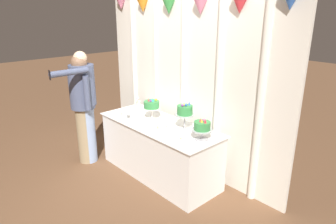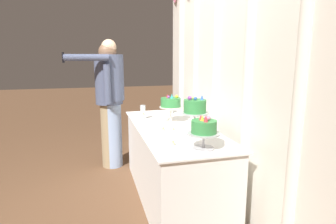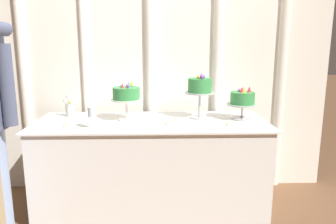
{
  "view_description": "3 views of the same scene",
  "coord_description": "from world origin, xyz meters",
  "px_view_note": "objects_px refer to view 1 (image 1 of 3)",
  "views": [
    {
      "loc": [
        3.0,
        -2.46,
        2.32
      ],
      "look_at": [
        0.17,
        0.12,
        1.01
      ],
      "focal_mm": 32.4,
      "sensor_mm": 36.0,
      "label": 1
    },
    {
      "loc": [
        2.72,
        -0.68,
        1.5
      ],
      "look_at": [
        0.03,
        0.05,
        0.96
      ],
      "focal_mm": 29.71,
      "sensor_mm": 36.0,
      "label": 2
    },
    {
      "loc": [
        0.06,
        -2.53,
        1.43
      ],
      "look_at": [
        0.14,
        0.23,
        0.84
      ],
      "focal_mm": 34.96,
      "sensor_mm": 36.0,
      "label": 3
    }
  ],
  "objects_px": {
    "tealight_far_right": "(181,139)",
    "flower_vase": "(138,104)",
    "cake_display_center": "(185,112)",
    "cake_display_rightmost": "(202,127)",
    "guest_man_pink_jacket": "(84,104)",
    "tealight_near_right": "(166,128)",
    "cake_display_leftmost": "(152,105)",
    "guest_man_dark_suit": "(83,106)",
    "tealight_far_left": "(122,115)",
    "tealight_near_left": "(158,128)",
    "cake_table": "(159,149)",
    "wine_glass": "(127,112)"
  },
  "relations": [
    {
      "from": "flower_vase",
      "to": "cake_display_rightmost",
      "type": "bearing_deg",
      "value": -5.49
    },
    {
      "from": "cake_display_leftmost",
      "to": "tealight_far_right",
      "type": "bearing_deg",
      "value": -14.39
    },
    {
      "from": "cake_display_leftmost",
      "to": "tealight_near_left",
      "type": "xyz_separation_m",
      "value": [
        0.33,
        -0.17,
        -0.2
      ]
    },
    {
      "from": "cake_display_leftmost",
      "to": "tealight_far_left",
      "type": "xyz_separation_m",
      "value": [
        -0.44,
        -0.22,
        -0.2
      ]
    },
    {
      "from": "cake_display_center",
      "to": "cake_display_rightmost",
      "type": "height_order",
      "value": "cake_display_center"
    },
    {
      "from": "tealight_far_left",
      "to": "guest_man_pink_jacket",
      "type": "bearing_deg",
      "value": -138.77
    },
    {
      "from": "wine_glass",
      "to": "tealight_near_right",
      "type": "xyz_separation_m",
      "value": [
        0.63,
        0.19,
        -0.11
      ]
    },
    {
      "from": "flower_vase",
      "to": "tealight_near_right",
      "type": "relative_size",
      "value": 5.22
    },
    {
      "from": "cake_display_rightmost",
      "to": "guest_man_pink_jacket",
      "type": "height_order",
      "value": "guest_man_pink_jacket"
    },
    {
      "from": "guest_man_dark_suit",
      "to": "guest_man_pink_jacket",
      "type": "relative_size",
      "value": 0.97
    },
    {
      "from": "cake_display_rightmost",
      "to": "guest_man_dark_suit",
      "type": "relative_size",
      "value": 0.17
    },
    {
      "from": "guest_man_dark_suit",
      "to": "flower_vase",
      "type": "bearing_deg",
      "value": 63.53
    },
    {
      "from": "wine_glass",
      "to": "tealight_far_left",
      "type": "distance_m",
      "value": 0.24
    },
    {
      "from": "flower_vase",
      "to": "tealight_far_right",
      "type": "xyz_separation_m",
      "value": [
        1.31,
        -0.35,
        -0.07
      ]
    },
    {
      "from": "cake_display_leftmost",
      "to": "cake_display_rightmost",
      "type": "bearing_deg",
      "value": -0.14
    },
    {
      "from": "guest_man_dark_suit",
      "to": "cake_display_rightmost",
      "type": "bearing_deg",
      "value": 18.42
    },
    {
      "from": "cake_table",
      "to": "guest_man_dark_suit",
      "type": "bearing_deg",
      "value": -152.07
    },
    {
      "from": "cake_display_center",
      "to": "tealight_near_right",
      "type": "xyz_separation_m",
      "value": [
        -0.21,
        -0.14,
        -0.25
      ]
    },
    {
      "from": "tealight_far_left",
      "to": "tealight_far_right",
      "type": "xyz_separation_m",
      "value": [
        1.25,
        0.02,
        0.0
      ]
    },
    {
      "from": "cake_display_leftmost",
      "to": "guest_man_pink_jacket",
      "type": "distance_m",
      "value": 1.07
    },
    {
      "from": "tealight_near_right",
      "to": "guest_man_dark_suit",
      "type": "relative_size",
      "value": 0.02
    },
    {
      "from": "guest_man_dark_suit",
      "to": "tealight_far_right",
      "type": "bearing_deg",
      "value": 13.65
    },
    {
      "from": "tealight_near_right",
      "to": "tealight_near_left",
      "type": "bearing_deg",
      "value": -126.39
    },
    {
      "from": "flower_vase",
      "to": "tealight_far_left",
      "type": "relative_size",
      "value": 3.81
    },
    {
      "from": "guest_man_pink_jacket",
      "to": "cake_table",
      "type": "bearing_deg",
      "value": 27.5
    },
    {
      "from": "cake_display_center",
      "to": "guest_man_dark_suit",
      "type": "bearing_deg",
      "value": -155.83
    },
    {
      "from": "cake_table",
      "to": "cake_display_center",
      "type": "distance_m",
      "value": 0.78
    },
    {
      "from": "wine_glass",
      "to": "tealight_far_right",
      "type": "relative_size",
      "value": 4.56
    },
    {
      "from": "wine_glass",
      "to": "guest_man_dark_suit",
      "type": "xyz_separation_m",
      "value": [
        -0.65,
        -0.34,
        0.01
      ]
    },
    {
      "from": "cake_display_center",
      "to": "guest_man_dark_suit",
      "type": "relative_size",
      "value": 0.23
    },
    {
      "from": "cake_table",
      "to": "tealight_near_right",
      "type": "xyz_separation_m",
      "value": [
        0.2,
        -0.04,
        0.41
      ]
    },
    {
      "from": "wine_glass",
      "to": "tealight_far_left",
      "type": "height_order",
      "value": "wine_glass"
    },
    {
      "from": "cake_table",
      "to": "guest_man_pink_jacket",
      "type": "relative_size",
      "value": 1.09
    },
    {
      "from": "tealight_far_left",
      "to": "tealight_near_left",
      "type": "xyz_separation_m",
      "value": [
        0.78,
        0.05,
        0.0
      ]
    },
    {
      "from": "cake_display_leftmost",
      "to": "guest_man_dark_suit",
      "type": "relative_size",
      "value": 0.19
    },
    {
      "from": "cake_display_leftmost",
      "to": "tealight_far_left",
      "type": "relative_size",
      "value": 6.27
    },
    {
      "from": "cake_table",
      "to": "cake_display_center",
      "type": "xyz_separation_m",
      "value": [
        0.41,
        0.1,
        0.66
      ]
    },
    {
      "from": "guest_man_pink_jacket",
      "to": "tealight_near_right",
      "type": "bearing_deg",
      "value": 22.24
    },
    {
      "from": "tealight_far_right",
      "to": "guest_man_pink_jacket",
      "type": "bearing_deg",
      "value": -166.73
    },
    {
      "from": "tealight_near_left",
      "to": "tealight_near_right",
      "type": "height_order",
      "value": "tealight_near_right"
    },
    {
      "from": "cake_table",
      "to": "wine_glass",
      "type": "xyz_separation_m",
      "value": [
        -0.44,
        -0.23,
        0.52
      ]
    },
    {
      "from": "flower_vase",
      "to": "tealight_near_left",
      "type": "relative_size",
      "value": 4.83
    },
    {
      "from": "cake_table",
      "to": "cake_display_center",
      "type": "height_order",
      "value": "cake_display_center"
    },
    {
      "from": "cake_table",
      "to": "guest_man_pink_jacket",
      "type": "distance_m",
      "value": 1.34
    },
    {
      "from": "wine_glass",
      "to": "guest_man_pink_jacket",
      "type": "relative_size",
      "value": 0.1
    },
    {
      "from": "tealight_near_right",
      "to": "guest_man_pink_jacket",
      "type": "xyz_separation_m",
      "value": [
        -1.28,
        -0.52,
        0.15
      ]
    },
    {
      "from": "cake_display_rightmost",
      "to": "tealight_near_right",
      "type": "distance_m",
      "value": 0.59
    },
    {
      "from": "guest_man_pink_jacket",
      "to": "cake_display_rightmost",
      "type": "bearing_deg",
      "value": 18.1
    },
    {
      "from": "tealight_near_right",
      "to": "guest_man_pink_jacket",
      "type": "bearing_deg",
      "value": -157.76
    },
    {
      "from": "tealight_far_right",
      "to": "flower_vase",
      "type": "bearing_deg",
      "value": 165.23
    }
  ]
}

